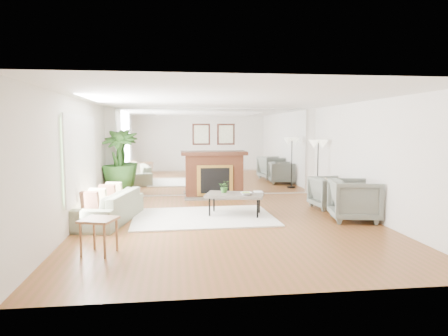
{
  "coord_description": "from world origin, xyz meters",
  "views": [
    {
      "loc": [
        -1.09,
        -7.82,
        1.9
      ],
      "look_at": [
        -0.05,
        0.6,
        1.07
      ],
      "focal_mm": 32.0,
      "sensor_mm": 36.0,
      "label": 1
    }
  ],
  "objects": [
    {
      "name": "side_table",
      "position": [
        -2.25,
        -1.69,
        0.46
      ],
      "size": [
        0.61,
        0.61,
        0.55
      ],
      "rotation": [
        0.0,
        0.0,
        -0.32
      ],
      "color": "brown",
      "rests_on": "ground"
    },
    {
      "name": "sofa",
      "position": [
        -2.45,
        0.48,
        0.31
      ],
      "size": [
        1.25,
        2.26,
        0.62
      ],
      "primitive_type": "imported",
      "rotation": [
        0.0,
        0.0,
        -1.78
      ],
      "color": "gray",
      "rests_on": "ground"
    },
    {
      "name": "book",
      "position": [
        0.64,
        0.81,
        0.5
      ],
      "size": [
        0.2,
        0.26,
        0.02
      ],
      "primitive_type": "imported",
      "rotation": [
        0.0,
        0.0,
        -0.03
      ],
      "color": "brown",
      "rests_on": "coffee_table"
    },
    {
      "name": "mirror_panel",
      "position": [
        0.0,
        3.47,
        1.25
      ],
      "size": [
        5.4,
        0.04,
        2.4
      ],
      "primitive_type": "cube",
      "color": "silver",
      "rests_on": "wall_back"
    },
    {
      "name": "wall_left",
      "position": [
        -2.99,
        0.0,
        1.25
      ],
      "size": [
        0.02,
        7.0,
        2.5
      ],
      "primitive_type": "cube",
      "color": "white",
      "rests_on": "ground"
    },
    {
      "name": "window_panel",
      "position": [
        -2.96,
        0.4,
        1.35
      ],
      "size": [
        0.04,
        2.4,
        1.5
      ],
      "primitive_type": "cube",
      "color": "#B2E09E",
      "rests_on": "wall_left"
    },
    {
      "name": "tabletop_plant",
      "position": [
        -0.01,
        0.85,
        0.63
      ],
      "size": [
        0.29,
        0.27,
        0.28
      ],
      "primitive_type": "imported",
      "rotation": [
        0.0,
        0.0,
        -0.23
      ],
      "color": "#315E22",
      "rests_on": "coffee_table"
    },
    {
      "name": "potted_ficus",
      "position": [
        -2.6,
        3.1,
        1.01
      ],
      "size": [
        1.05,
        1.05,
        1.89
      ],
      "color": "#28251D",
      "rests_on": "ground"
    },
    {
      "name": "ground",
      "position": [
        0.0,
        0.0,
        0.0
      ],
      "size": [
        7.0,
        7.0,
        0.0
      ],
      "primitive_type": "plane",
      "color": "brown",
      "rests_on": "ground"
    },
    {
      "name": "armchair_front",
      "position": [
        2.6,
        -0.04,
        0.43
      ],
      "size": [
        1.12,
        1.1,
        0.87
      ],
      "primitive_type": "imported",
      "rotation": [
        0.0,
        0.0,
        1.37
      ],
      "color": "slate",
      "rests_on": "ground"
    },
    {
      "name": "wall_right",
      "position": [
        2.99,
        0.0,
        1.25
      ],
      "size": [
        0.02,
        7.0,
        2.5
      ],
      "primitive_type": "cube",
      "color": "white",
      "rests_on": "ground"
    },
    {
      "name": "wall_back",
      "position": [
        0.0,
        3.49,
        1.25
      ],
      "size": [
        6.0,
        0.02,
        2.5
      ],
      "primitive_type": "cube",
      "color": "white",
      "rests_on": "ground"
    },
    {
      "name": "armchair_back",
      "position": [
        2.6,
        1.26,
        0.38
      ],
      "size": [
        0.92,
        0.9,
        0.76
      ],
      "primitive_type": "imported",
      "rotation": [
        0.0,
        0.0,
        1.67
      ],
      "color": "slate",
      "rests_on": "ground"
    },
    {
      "name": "fruit_bowl",
      "position": [
        0.41,
        0.48,
        0.53
      ],
      "size": [
        0.25,
        0.25,
        0.06
      ],
      "primitive_type": "imported",
      "rotation": [
        0.0,
        0.0,
        0.02
      ],
      "color": "brown",
      "rests_on": "coffee_table"
    },
    {
      "name": "coffee_table",
      "position": [
        0.2,
        0.71,
        0.45
      ],
      "size": [
        1.39,
        1.04,
        0.5
      ],
      "rotation": [
        0.0,
        0.0,
        -0.28
      ],
      "color": "#564F44",
      "rests_on": "ground"
    },
    {
      "name": "floor_lamp",
      "position": [
        2.65,
        2.27,
        1.38
      ],
      "size": [
        0.52,
        0.29,
        1.61
      ],
      "color": "black",
      "rests_on": "ground"
    },
    {
      "name": "area_rug",
      "position": [
        -0.5,
        0.6,
        0.02
      ],
      "size": [
        3.03,
        2.21,
        0.03
      ],
      "primitive_type": "cube",
      "rotation": [
        0.0,
        0.0,
        0.03
      ],
      "color": "white",
      "rests_on": "ground"
    },
    {
      "name": "fireplace",
      "position": [
        0.0,
        3.26,
        0.66
      ],
      "size": [
        1.85,
        0.83,
        2.05
      ],
      "color": "brown",
      "rests_on": "ground"
    }
  ]
}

